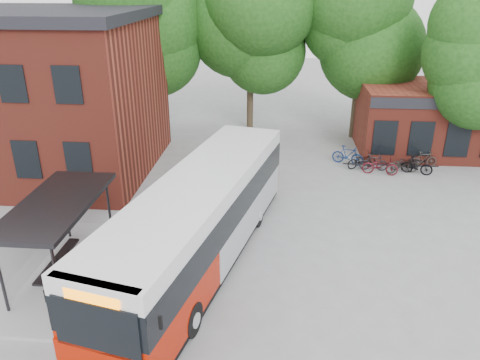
# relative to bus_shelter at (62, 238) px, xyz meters

# --- Properties ---
(ground) EXTENTS (100.00, 100.00, 0.00)m
(ground) POSITION_rel_bus_shelter_xyz_m (4.50, 1.00, -1.45)
(ground) COLOR gray
(shop_row) EXTENTS (14.00, 6.20, 4.00)m
(shop_row) POSITION_rel_bus_shelter_xyz_m (19.50, 15.00, 0.55)
(shop_row) COLOR maroon
(shop_row) RESTS_ON ground
(bus_shelter) EXTENTS (3.60, 7.00, 2.90)m
(bus_shelter) POSITION_rel_bus_shelter_xyz_m (0.00, 0.00, 0.00)
(bus_shelter) COLOR #242427
(bus_shelter) RESTS_ON ground
(bike_rail) EXTENTS (5.20, 0.10, 0.38)m
(bike_rail) POSITION_rel_bus_shelter_xyz_m (13.78, 11.00, -1.26)
(bike_rail) COLOR #242427
(bike_rail) RESTS_ON ground
(tree_0) EXTENTS (7.92, 7.92, 11.00)m
(tree_0) POSITION_rel_bus_shelter_xyz_m (-1.50, 17.00, 4.05)
(tree_0) COLOR #164111
(tree_0) RESTS_ON ground
(tree_1) EXTENTS (7.92, 7.92, 10.40)m
(tree_1) POSITION_rel_bus_shelter_xyz_m (5.50, 18.00, 3.75)
(tree_1) COLOR #164111
(tree_1) RESTS_ON ground
(tree_2) EXTENTS (7.92, 7.92, 11.00)m
(tree_2) POSITION_rel_bus_shelter_xyz_m (12.50, 17.00, 4.05)
(tree_2) COLOR #164111
(tree_2) RESTS_ON ground
(tree_3) EXTENTS (7.04, 7.04, 9.28)m
(tree_3) POSITION_rel_bus_shelter_xyz_m (17.50, 13.00, 3.19)
(tree_3) COLOR #164111
(tree_3) RESTS_ON ground
(city_bus) EXTENTS (5.78, 13.55, 3.37)m
(city_bus) POSITION_rel_bus_shelter_xyz_m (4.77, 1.20, 0.23)
(city_bus) COLOR #A11200
(city_bus) RESTS_ON ground
(bicycle_0) EXTENTS (1.88, 1.27, 0.94)m
(bicycle_0) POSITION_rel_bus_shelter_xyz_m (12.24, 11.31, -0.98)
(bicycle_0) COLOR black
(bicycle_0) RESTS_ON ground
(bicycle_1) EXTENTS (1.88, 1.15, 1.09)m
(bicycle_1) POSITION_rel_bus_shelter_xyz_m (11.53, 11.85, -0.90)
(bicycle_1) COLOR navy
(bicycle_1) RESTS_ON ground
(bicycle_2) EXTENTS (1.98, 0.94, 1.00)m
(bicycle_2) POSITION_rel_bus_shelter_xyz_m (13.10, 10.43, -0.95)
(bicycle_2) COLOR #531119
(bicycle_2) RESTS_ON ground
(bicycle_3) EXTENTS (1.57, 0.51, 0.93)m
(bicycle_3) POSITION_rel_bus_shelter_xyz_m (12.85, 11.00, -0.98)
(bicycle_3) COLOR black
(bicycle_3) RESTS_ON ground
(bicycle_4) EXTENTS (1.96, 1.02, 0.98)m
(bicycle_4) POSITION_rel_bus_shelter_xyz_m (14.35, 10.74, -0.96)
(bicycle_4) COLOR black
(bicycle_4) RESTS_ON ground
(bicycle_5) EXTENTS (1.71, 0.97, 0.99)m
(bicycle_5) POSITION_rel_bus_shelter_xyz_m (15.11, 10.66, -0.95)
(bicycle_5) COLOR black
(bicycle_5) RESTS_ON ground
(bicycle_6) EXTENTS (1.69, 1.02, 0.84)m
(bicycle_6) POSITION_rel_bus_shelter_xyz_m (14.61, 11.32, -1.03)
(bicycle_6) COLOR black
(bicycle_6) RESTS_ON ground
(bicycle_7) EXTENTS (1.64, 0.77, 0.95)m
(bicycle_7) POSITION_rel_bus_shelter_xyz_m (15.76, 11.72, -0.98)
(bicycle_7) COLOR #36322E
(bicycle_7) RESTS_ON ground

